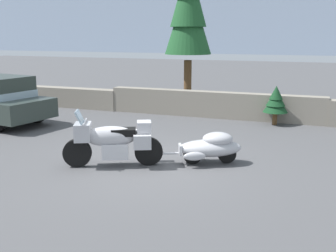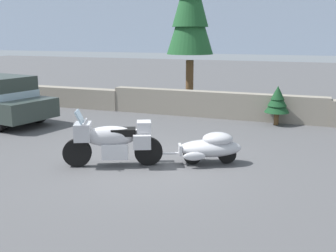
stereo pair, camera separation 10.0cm
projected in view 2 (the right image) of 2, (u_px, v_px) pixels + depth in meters
ground_plane at (148, 165)px, 9.66m from camera, size 80.00×80.00×0.00m
stone_guard_wall at (213, 105)px, 15.13m from camera, size 24.00×0.55×0.96m
distant_ridgeline at (314, 13)px, 95.42m from camera, size 240.00×80.00×16.00m
touring_motorcycle at (112, 140)px, 9.46m from camera, size 2.15×1.32×1.33m
car_shaped_trailer at (210, 147)px, 9.67m from camera, size 2.15×1.27×0.76m
pine_tree_tall at (190, 4)px, 16.78m from camera, size 1.95×1.95×6.74m
pine_sapling_near at (277, 101)px, 13.75m from camera, size 0.83×0.83×1.33m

